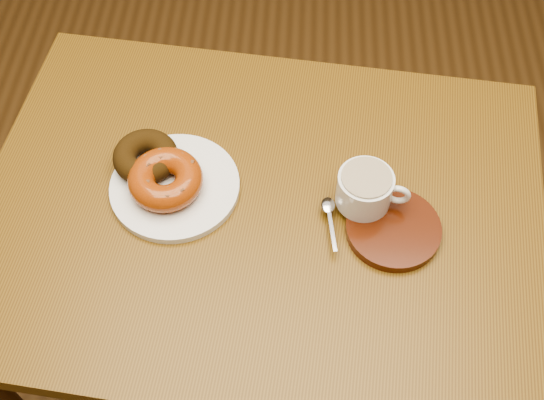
{
  "coord_description": "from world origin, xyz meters",
  "views": [
    {
      "loc": [
        -0.12,
        -0.84,
        1.68
      ],
      "look_at": [
        -0.15,
        -0.26,
        0.83
      ],
      "focal_mm": 45.0,
      "sensor_mm": 36.0,
      "label": 1
    }
  ],
  "objects_px": {
    "donut_plate": "(175,186)",
    "coffee_cup": "(366,189)",
    "cafe_table": "(260,249)",
    "saucer": "(393,229)"
  },
  "relations": [
    {
      "from": "coffee_cup",
      "to": "saucer",
      "type": "bearing_deg",
      "value": -34.53
    },
    {
      "from": "donut_plate",
      "to": "coffee_cup",
      "type": "bearing_deg",
      "value": -3.38
    },
    {
      "from": "saucer",
      "to": "coffee_cup",
      "type": "bearing_deg",
      "value": 134.51
    },
    {
      "from": "cafe_table",
      "to": "saucer",
      "type": "distance_m",
      "value": 0.25
    },
    {
      "from": "cafe_table",
      "to": "donut_plate",
      "type": "bearing_deg",
      "value": 174.52
    },
    {
      "from": "saucer",
      "to": "coffee_cup",
      "type": "height_order",
      "value": "coffee_cup"
    },
    {
      "from": "cafe_table",
      "to": "saucer",
      "type": "xyz_separation_m",
      "value": [
        0.2,
        -0.03,
        0.14
      ]
    },
    {
      "from": "donut_plate",
      "to": "coffee_cup",
      "type": "xyz_separation_m",
      "value": [
        0.29,
        -0.02,
        0.04
      ]
    },
    {
      "from": "saucer",
      "to": "cafe_table",
      "type": "bearing_deg",
      "value": 170.35
    },
    {
      "from": "saucer",
      "to": "coffee_cup",
      "type": "xyz_separation_m",
      "value": [
        -0.04,
        0.04,
        0.04
      ]
    }
  ]
}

